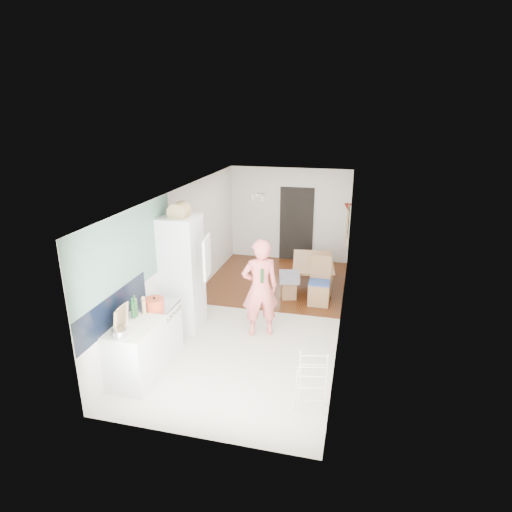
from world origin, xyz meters
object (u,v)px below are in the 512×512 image
at_px(person, 260,280).
at_px(dining_chair, 320,282).
at_px(drying_rack, 312,385).
at_px(stool, 288,290).
at_px(dining_table, 314,274).

distance_m(person, dining_chair, 1.87).
height_order(dining_chair, drying_rack, dining_chair).
distance_m(stool, drying_rack, 3.65).
xyz_separation_m(dining_table, stool, (-0.44, -0.93, -0.04)).
distance_m(dining_table, drying_rack, 4.49).
distance_m(person, dining_table, 2.81).
xyz_separation_m(dining_table, dining_chair, (0.23, -1.07, 0.27)).
xyz_separation_m(dining_chair, drying_rack, (0.25, -3.39, -0.13)).
bearing_deg(dining_chair, drying_rack, -86.88).
distance_m(person, stool, 1.89).
bearing_deg(dining_table, stool, 146.81).
bearing_deg(dining_table, person, 157.33).
xyz_separation_m(person, stool, (0.25, 1.66, -0.87)).
bearing_deg(person, stool, -123.10).
bearing_deg(stool, drying_rack, -75.36).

